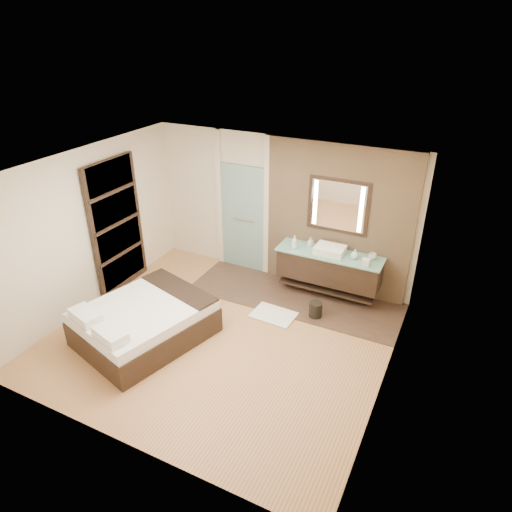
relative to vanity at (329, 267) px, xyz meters
The scene contains 15 objects.
floor 2.29m from the vanity, 119.83° to the right, with size 5.00×5.00×0.00m, color #9F6642.
tile_strip 0.83m from the vanity, 147.54° to the right, with size 3.80×1.30×0.01m, color #3A2B1F.
stone_wall 0.82m from the vanity, 90.00° to the left, with size 2.60×0.08×2.70m, color tan.
vanity is the anchor object (origin of this frame).
mirror_unit 1.10m from the vanity, 90.00° to the left, with size 1.06×0.04×0.96m.
frosted_door 1.95m from the vanity, behind, with size 1.10×0.12×2.70m.
shoji_partition 3.82m from the vanity, 159.50° to the right, with size 0.06×1.20×2.40m.
bed 3.27m from the vanity, 131.37° to the right, with size 1.96×2.22×0.72m.
bath_mat 1.30m from the vanity, 120.58° to the right, with size 0.72×0.50×0.02m, color white.
waste_bin 0.85m from the vanity, 86.92° to the right, with size 0.22×0.22×0.27m, color black.
tissue_box 0.75m from the vanity, 12.50° to the right, with size 0.12×0.12×0.10m, color silver.
soap_bottle_a 0.75m from the vanity, 169.89° to the right, with size 0.09×0.09×0.24m, color white.
soap_bottle_b 0.56m from the vanity, 164.95° to the left, with size 0.07×0.07×0.16m, color #B2B2B2.
soap_bottle_c 0.57m from the vanity, ahead, with size 0.13×0.13×0.17m, color silver.
cup 0.79m from the vanity, ahead, with size 0.13×0.13×0.10m, color silver.
Camera 1 is at (3.05, -4.93, 4.49)m, focal length 32.00 mm.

